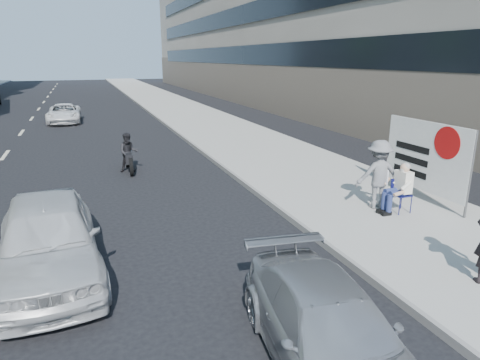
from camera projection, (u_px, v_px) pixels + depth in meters
name	position (u px, v px, depth m)	size (l,w,h in m)	color
ground	(292.00, 288.00, 7.70)	(160.00, 160.00, 0.00)	black
near_sidewalk	(205.00, 122.00, 27.05)	(5.00, 120.00, 0.15)	#9E9C94
seated_protester	(398.00, 185.00, 10.86)	(0.83, 1.11, 1.31)	navy
jogger	(378.00, 174.00, 11.16)	(1.17, 0.67, 1.81)	slate
protest_banner	(425.00, 156.00, 11.65)	(0.08, 3.06, 2.20)	#4C4C4C
parked_sedan	(329.00, 330.00, 5.58)	(1.59, 3.92, 1.14)	#9C9EA2
white_sedan_near	(48.00, 238.00, 7.94)	(1.79, 4.45, 1.52)	silver
white_sedan_far	(64.00, 113.00, 27.08)	(1.94, 4.21, 1.17)	white
motorcycle	(129.00, 154.00, 15.39)	(0.73, 2.05, 1.42)	black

